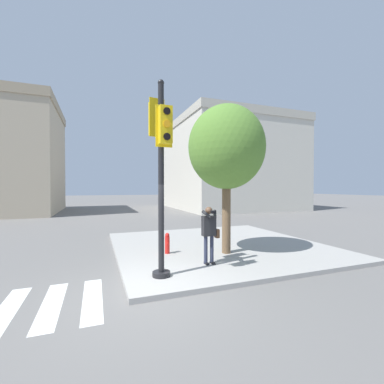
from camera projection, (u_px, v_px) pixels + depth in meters
The scene contains 8 objects.
ground_plane at pixel (148, 293), 5.90m from camera, with size 160.00×160.00×0.00m, color slate.
sidewalk_corner at pixel (218, 246), 10.40m from camera, with size 8.00×8.00×0.13m.
crosswalk_stripes at pixel (7, 311), 5.02m from camera, with size 3.55×2.36×0.01m.
traffic_signal_pole at pixel (161, 155), 6.55m from camera, with size 0.48×1.14×5.04m.
person_photographer at pixel (209, 230), 7.70m from camera, with size 0.58×0.54×1.71m.
street_tree at pixel (226, 148), 8.91m from camera, with size 2.66×2.66×5.16m.
fire_hydrant at pixel (167, 243), 8.90m from camera, with size 0.17×0.23×0.71m.
building_right at pixel (228, 165), 30.63m from camera, with size 12.74×13.91×10.14m.
Camera 1 is at (-1.12, -5.84, 2.42)m, focal length 24.00 mm.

